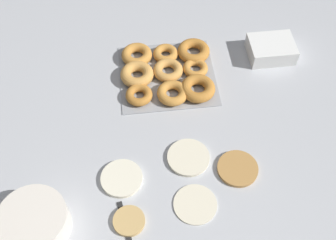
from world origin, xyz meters
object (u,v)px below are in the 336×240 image
object	(u,v)px
batter_bowl	(35,222)
container_stack	(271,49)
pancake_3	(238,169)
pancake_0	(122,178)
pancake_4	(195,204)
pancake_2	(129,221)
donut_tray	(168,72)
pancake_1	(188,157)

from	to	relation	value
batter_bowl	container_stack	distance (m)	0.90
pancake_3	pancake_0	bearing A→B (deg)	-1.22
pancake_4	container_stack	size ratio (longest dim) A/B	0.78
pancake_0	pancake_4	xyz separation A→B (m)	(-0.19, 0.10, -0.00)
pancake_3	batter_bowl	bearing A→B (deg)	11.10
pancake_2	batter_bowl	distance (m)	0.23
container_stack	pancake_0	bearing A→B (deg)	38.27
container_stack	batter_bowl	bearing A→B (deg)	35.29
pancake_4	batter_bowl	distance (m)	0.41
pancake_4	donut_tray	world-z (taller)	donut_tray
pancake_3	donut_tray	world-z (taller)	donut_tray
pancake_3	batter_bowl	size ratio (longest dim) A/B	0.66
donut_tray	container_stack	bearing A→B (deg)	-171.55
pancake_1	pancake_3	xyz separation A→B (m)	(-0.13, 0.05, 0.00)
pancake_0	batter_bowl	distance (m)	0.25
pancake_0	pancake_4	world-z (taller)	pancake_0
pancake_1	donut_tray	size ratio (longest dim) A/B	0.39
pancake_3	pancake_4	world-z (taller)	pancake_3
donut_tray	container_stack	distance (m)	0.36
pancake_1	pancake_2	bearing A→B (deg)	43.32
pancake_3	donut_tray	bearing A→B (deg)	-67.36
pancake_4	batter_bowl	xyz separation A→B (m)	(0.40, 0.02, 0.03)
pancake_3	container_stack	world-z (taller)	container_stack
pancake_1	pancake_4	distance (m)	0.14
pancake_3	pancake_1	bearing A→B (deg)	-21.36
pancake_2	pancake_1	bearing A→B (deg)	-136.68
pancake_1	batter_bowl	size ratio (longest dim) A/B	0.70
pancake_0	container_stack	world-z (taller)	container_stack
pancake_1	donut_tray	xyz separation A→B (m)	(0.02, -0.31, 0.01)
pancake_2	container_stack	size ratio (longest dim) A/B	0.56
pancake_0	pancake_2	world-z (taller)	same
donut_tray	container_stack	xyz separation A→B (m)	(-0.35, -0.05, 0.01)
batter_bowl	pancake_2	bearing A→B (deg)	177.24
pancake_2	pancake_3	bearing A→B (deg)	-159.23
batter_bowl	container_stack	xyz separation A→B (m)	(-0.74, -0.52, -0.01)
donut_tray	pancake_4	bearing A→B (deg)	92.50
pancake_1	batter_bowl	distance (m)	0.44
pancake_1	donut_tray	bearing A→B (deg)	-85.97
pancake_4	batter_bowl	size ratio (longest dim) A/B	0.67
pancake_3	donut_tray	size ratio (longest dim) A/B	0.37
pancake_2	donut_tray	world-z (taller)	donut_tray
pancake_2	pancake_4	size ratio (longest dim) A/B	0.72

